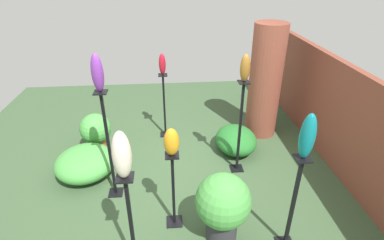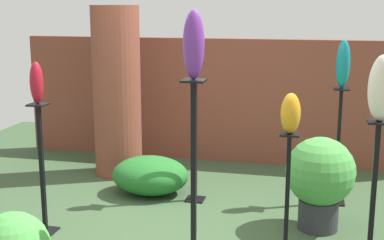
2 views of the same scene
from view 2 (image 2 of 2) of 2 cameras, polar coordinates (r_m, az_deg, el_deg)
The scene contains 17 objects.
ground_plane at distance 5.17m, azimuth -1.21°, elevation -11.63°, with size 8.00×8.00×0.00m, color #385133.
brick_wall_back at distance 7.18m, azimuth 3.50°, elevation 2.07°, with size 5.60×0.12×1.66m, color brown.
brick_pillar at distance 6.62m, azimuth -8.00°, elevation 2.99°, with size 0.58×0.58×2.09m, color brown.
pedestal_amber at distance 4.64m, azimuth 10.12°, elevation -8.32°, with size 0.20×0.20×1.05m.
pedestal_teal at distance 5.85m, azimuth 15.29°, elevation -3.26°, with size 0.20×0.20×1.25m.
pedestal_ivory at distance 4.21m, azimuth 18.65°, elevation -9.32°, with size 0.20×0.20×1.28m.
pedestal_violet at distance 3.85m, azimuth 0.17°, elevation -8.29°, with size 0.20×0.20×1.59m.
pedestal_bronze at distance 5.69m, azimuth 0.35°, elevation -1.95°, with size 0.20×0.20×1.50m.
pedestal_ruby at distance 5.12m, azimuth -15.68°, elevation -5.64°, with size 0.20×0.20×1.22m.
art_vase_amber at distance 4.43m, azimuth 10.47°, elevation 0.70°, with size 0.17×0.17×0.34m, color orange.
art_vase_teal at distance 5.68m, azimuth 15.81°, elevation 5.76°, with size 0.14×0.15×0.50m, color #0F727A.
art_vase_ivory at distance 3.98m, azimuth 19.55°, elevation 3.22°, with size 0.19×0.17×0.47m, color beige.
art_vase_violet at distance 3.62m, azimuth 0.18°, elevation 8.04°, with size 0.15×0.14×0.47m, color #6B2D8C.
art_vase_bronze at distance 5.54m, azimuth 0.36°, elevation 8.15°, with size 0.13×0.14×0.39m, color brown.
art_vase_ruby at distance 4.93m, azimuth -16.24°, elevation 3.83°, with size 0.12×0.12×0.38m, color maroon.
potted_plant_mid_left at distance 5.15m, azimuth 13.50°, elevation -5.95°, with size 0.65×0.65×0.89m.
foliage_bed_west at distance 6.05m, azimuth -4.47°, elevation -5.90°, with size 0.87×0.71×0.42m, color #236B28.
Camera 2 is at (1.18, -4.58, 2.08)m, focal length 50.00 mm.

